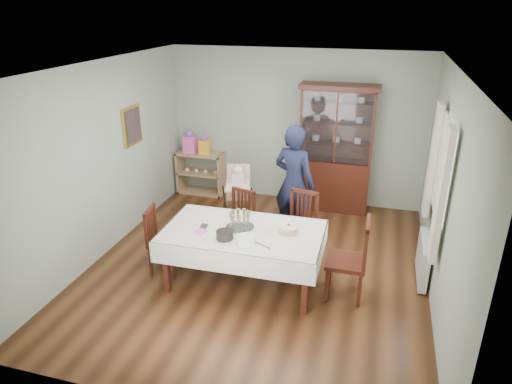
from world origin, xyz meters
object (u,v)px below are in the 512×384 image
at_px(woman, 294,183).
at_px(high_chair, 239,205).
at_px(chair_end_right, 347,274).
at_px(gift_bag_orange, 204,145).
at_px(chair_far_left, 238,233).
at_px(sideboard, 201,173).
at_px(chair_far_right, 298,239).
at_px(china_cabinet, 336,147).
at_px(chair_end_left, 164,251).
at_px(birthday_cake, 289,230).
at_px(champagne_tray, 240,223).
at_px(gift_bag_pink, 190,143).
at_px(dining_table, 243,256).

xyz_separation_m(woman, high_chair, (-0.88, 0.01, -0.47)).
distance_m(chair_end_right, gift_bag_orange, 3.94).
bearing_deg(chair_far_left, chair_end_right, -11.49).
bearing_deg(sideboard, chair_far_right, -39.97).
distance_m(china_cabinet, chair_end_left, 3.39).
bearing_deg(chair_end_right, birthday_cake, -91.75).
xyz_separation_m(china_cabinet, chair_far_left, (-1.16, -1.85, -0.86)).
bearing_deg(china_cabinet, high_chair, -136.91).
relative_size(champagne_tray, gift_bag_pink, 0.86).
bearing_deg(high_chair, chair_end_left, -129.47).
relative_size(dining_table, birthday_cake, 6.99).
distance_m(sideboard, gift_bag_orange, 0.57).
relative_size(dining_table, chair_far_left, 2.25).
distance_m(chair_far_left, chair_end_right, 1.81).
xyz_separation_m(chair_far_left, woman, (0.69, 0.59, 0.63)).
height_order(chair_end_right, high_chair, high_chair).
xyz_separation_m(chair_end_right, high_chair, (-1.82, 1.35, 0.11)).
height_order(china_cabinet, chair_end_left, china_cabinet).
distance_m(chair_end_left, birthday_cake, 1.79).
height_order(china_cabinet, high_chair, china_cabinet).
bearing_deg(birthday_cake, chair_far_left, 140.39).
height_order(chair_end_right, birthday_cake, chair_end_right).
xyz_separation_m(sideboard, high_chair, (1.16, -1.28, 0.03)).
relative_size(china_cabinet, chair_far_right, 2.24).
bearing_deg(gift_bag_pink, china_cabinet, -0.03).
relative_size(chair_end_right, gift_bag_pink, 2.50).
height_order(chair_end_left, birthday_cake, birthday_cake).
xyz_separation_m(chair_far_right, chair_end_left, (-1.70, -0.77, -0.03)).
bearing_deg(chair_end_right, dining_table, -87.97).
bearing_deg(gift_bag_orange, high_chair, -49.93).
relative_size(chair_end_left, gift_bag_orange, 2.43).
distance_m(sideboard, champagne_tray, 3.12).
distance_m(chair_far_right, gift_bag_pink, 3.13).
distance_m(chair_far_left, gift_bag_pink, 2.51).
height_order(chair_far_right, gift_bag_pink, gift_bag_pink).
bearing_deg(sideboard, dining_table, -58.13).
xyz_separation_m(chair_end_right, woman, (-0.95, 1.35, 0.58)).
xyz_separation_m(chair_end_right, champagne_tray, (-1.37, -0.01, 0.52)).
relative_size(high_chair, gift_bag_orange, 3.00).
relative_size(birthday_cake, gift_bag_pink, 0.68).
xyz_separation_m(chair_far_right, woman, (-0.20, 0.59, 0.61)).
relative_size(chair_far_left, gift_bag_orange, 2.45).
bearing_deg(gift_bag_pink, chair_end_right, -39.45).
bearing_deg(chair_end_right, gift_bag_orange, -132.79).
bearing_deg(champagne_tray, woman, 72.79).
height_order(dining_table, gift_bag_pink, gift_bag_pink).
bearing_deg(chair_far_right, chair_end_left, -143.58).
bearing_deg(chair_end_left, champagne_tray, -97.05).
height_order(china_cabinet, birthday_cake, china_cabinet).
bearing_deg(china_cabinet, gift_bag_orange, 179.96).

